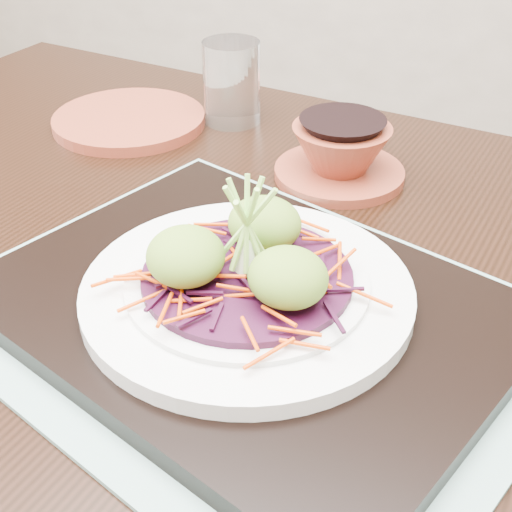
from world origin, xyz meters
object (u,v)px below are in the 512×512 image
(terracotta_side_plate, at_px, (129,120))
(water_glass, at_px, (232,82))
(dining_table, at_px, (245,371))
(white_plate, at_px, (247,290))
(serving_tray, at_px, (247,308))
(terracotta_bowl_set, at_px, (340,155))

(terracotta_side_plate, height_order, water_glass, water_glass)
(dining_table, height_order, white_plate, white_plate)
(serving_tray, xyz_separation_m, white_plate, (0.00, 0.00, 0.02))
(dining_table, relative_size, water_glass, 13.72)
(water_glass, xyz_separation_m, terracotta_bowl_set, (0.16, -0.10, -0.02))
(dining_table, bearing_deg, white_plate, -57.10)
(white_plate, xyz_separation_m, water_glass, (-0.16, 0.37, 0.02))
(serving_tray, relative_size, terracotta_bowl_set, 2.57)
(white_plate, height_order, terracotta_side_plate, white_plate)
(dining_table, distance_m, serving_tray, 0.13)
(serving_tray, relative_size, water_glass, 3.96)
(terracotta_side_plate, bearing_deg, white_plate, -48.71)
(dining_table, distance_m, water_glass, 0.38)
(dining_table, height_order, terracotta_side_plate, terracotta_side_plate)
(dining_table, xyz_separation_m, water_glass, (-0.14, 0.32, 0.15))
(water_glass, bearing_deg, white_plate, -66.82)
(serving_tray, height_order, white_plate, white_plate)
(white_plate, bearing_deg, water_glass, 113.18)
(serving_tray, relative_size, white_plate, 1.54)
(terracotta_bowl_set, bearing_deg, dining_table, -97.39)
(serving_tray, xyz_separation_m, water_glass, (-0.16, 0.37, 0.04))
(water_glass, bearing_deg, terracotta_side_plate, -153.91)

